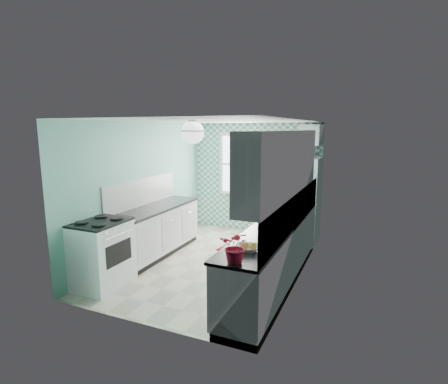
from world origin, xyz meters
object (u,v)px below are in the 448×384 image
at_px(fridge, 300,200).
at_px(microwave, 302,150).
at_px(potted_plant, 236,246).
at_px(ceiling_light, 193,132).
at_px(fruit_bowl, 249,248).
at_px(sink, 289,213).
at_px(stove, 102,253).

bearing_deg(fridge, microwave, 55.72).
bearing_deg(microwave, potted_plant, 88.60).
bearing_deg(microwave, fridge, 50.89).
xyz_separation_m(ceiling_light, fruit_bowl, (1.20, -0.86, -1.35)).
bearing_deg(sink, potted_plant, -91.81).
distance_m(fridge, sink, 1.39).
distance_m(sink, microwave, 1.72).
bearing_deg(stove, potted_plant, -15.59).
bearing_deg(fruit_bowl, fridge, 91.48).
bearing_deg(ceiling_light, potted_plant, -46.76).
xyz_separation_m(ceiling_light, sink, (1.20, 1.24, -1.39)).
height_order(fridge, fruit_bowl, fridge).
bearing_deg(fruit_bowl, microwave, 91.48).
distance_m(ceiling_light, potted_plant, 2.12).
relative_size(fruit_bowl, microwave, 0.53).
distance_m(fridge, microwave, 1.04).
distance_m(fridge, stove, 4.09).
bearing_deg(fridge, sink, -84.02).
xyz_separation_m(ceiling_light, fridge, (1.11, 2.63, -1.43)).
xyz_separation_m(stove, potted_plant, (2.40, -0.54, 0.61)).
relative_size(fridge, microwave, 3.46).
xyz_separation_m(sink, potted_plant, (-0.00, -2.51, 0.20)).
bearing_deg(ceiling_light, stove, -148.60).
height_order(sink, potted_plant, sink).
distance_m(potted_plant, microwave, 3.99).
bearing_deg(fruit_bowl, stove, 176.84).
xyz_separation_m(fruit_bowl, microwave, (-0.09, 3.49, 0.96)).
relative_size(ceiling_light, fruit_bowl, 1.28).
bearing_deg(fridge, ceiling_light, -110.79).
bearing_deg(ceiling_light, sink, 45.81).
distance_m(stove, sink, 3.13).
xyz_separation_m(ceiling_light, microwave, (1.11, 2.63, -0.39)).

